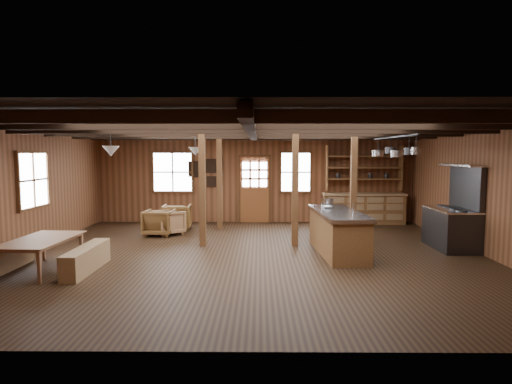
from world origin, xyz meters
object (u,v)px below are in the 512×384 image
Objects in this scene: commercial_range at (453,221)px; armchair_b at (159,223)px; armchair_a at (177,217)px; armchair_c at (169,222)px; kitchen_island at (338,232)px; dining_table at (43,255)px.

commercial_range is 2.54× the size of armchair_b.
armchair_a is 0.76m from armchair_c.
kitchen_island is at bearing -154.06° from armchair_c.
armchair_a is 0.94m from armchair_b.
kitchen_island reaches higher than armchair_c.
armchair_b is at bearing 168.46° from commercial_range.
dining_table is at bearing 72.73° from armchair_b.
dining_table is 2.25× the size of armchair_b.
armchair_b is at bearing 151.57° from kitchen_island.
commercial_range reaches higher than kitchen_island.
dining_table is 3.93m from armchair_c.
dining_table is 4.66m from armchair_a.
armchair_b is (-4.41, 2.03, -0.13)m from kitchen_island.
commercial_range is 7.28m from armchair_a.
kitchen_island reaches higher than armchair_a.
armchair_c is at bearing 80.17° from armchair_a.
armchair_b is at bearing -19.22° from dining_table.
dining_table is 3.72m from armchair_b.
kitchen_island is 2.83m from commercial_range.
kitchen_island is 1.31× the size of commercial_range.
kitchen_island is 3.17× the size of armchair_a.
armchair_b is at bearing 84.07° from armchair_c.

